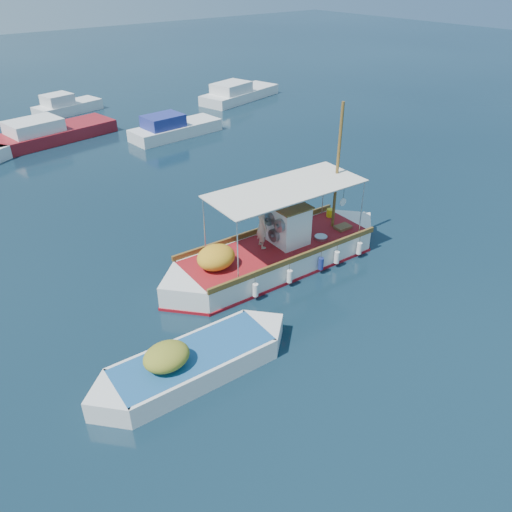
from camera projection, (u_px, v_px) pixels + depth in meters
ground at (286, 275)px, 19.43m from camera, size 160.00×160.00×0.00m
fishing_caique at (276, 254)px, 19.71m from camera, size 10.30×3.35×6.30m
dinghy at (192, 365)px, 14.69m from camera, size 6.60×2.16×1.61m
bg_boat_n at (50, 134)px, 33.29m from camera, size 8.41×3.91×1.80m
bg_boat_ne at (173, 129)px, 34.12m from camera, size 6.46×2.58×1.80m
bg_boat_e at (238, 94)px, 42.79m from camera, size 8.11×4.36×1.80m
bg_boat_far_n at (66, 107)px, 39.09m from camera, size 5.41×3.00×1.80m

